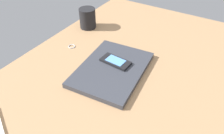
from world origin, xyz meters
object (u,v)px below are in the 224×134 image
object	(u,v)px
pen_cup	(88,18)
key_ring	(72,46)
laptop_closed	(112,69)
cell_phone_on_laptop	(116,61)

from	to	relation	value
pen_cup	key_ring	size ratio (longest dim) A/B	3.16
laptop_closed	pen_cup	size ratio (longest dim) A/B	3.21
laptop_closed	key_ring	xyz separation A→B (cm)	(4.97, 23.80, -0.78)
key_ring	cell_phone_on_laptop	bearing A→B (deg)	-94.40
cell_phone_on_laptop	pen_cup	distance (cm)	34.34
key_ring	laptop_closed	bearing A→B (deg)	-101.80
cell_phone_on_laptop	pen_cup	xyz separation A→B (cm)	(20.01, 27.80, 2.47)
laptop_closed	cell_phone_on_laptop	bearing A→B (deg)	1.08
laptop_closed	pen_cup	distance (cm)	36.67
laptop_closed	key_ring	bearing A→B (deg)	73.13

